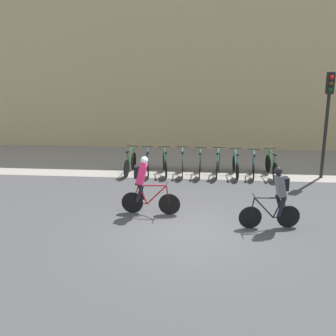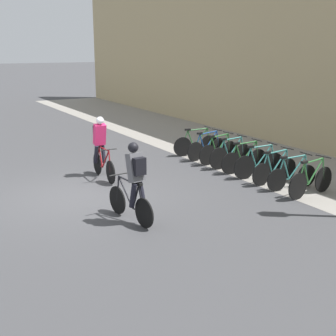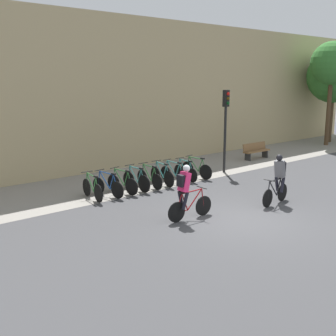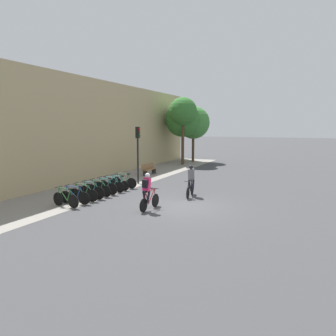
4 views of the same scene
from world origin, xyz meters
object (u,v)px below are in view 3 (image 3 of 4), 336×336
(parked_bike_2, at_px, (122,183))
(parked_bike_5, at_px, (162,175))
(parked_bike_4, at_px, (150,178))
(bench, at_px, (256,150))
(parked_bike_6, at_px, (174,174))
(parked_bike_8, at_px, (196,169))
(parked_bike_7, at_px, (186,172))
(parked_bike_3, at_px, (136,180))
(traffic_light_pole, at_px, (226,116))
(cyclist_grey, at_px, (279,177))
(parked_bike_0, at_px, (92,189))
(cyclist_pink, at_px, (186,191))
(parked_bike_1, at_px, (108,186))

(parked_bike_2, distance_m, parked_bike_5, 1.98)
(parked_bike_4, distance_m, bench, 8.44)
(parked_bike_6, xyz_separation_m, parked_bike_8, (1.32, 0.00, 0.01))
(parked_bike_6, distance_m, parked_bike_8, 1.32)
(parked_bike_5, xyz_separation_m, parked_bike_7, (1.32, -0.00, -0.03))
(parked_bike_3, height_order, parked_bike_4, parked_bike_3)
(traffic_light_pole, bearing_deg, parked_bike_6, 179.89)
(parked_bike_4, bearing_deg, parked_bike_5, 0.05)
(cyclist_grey, xyz_separation_m, traffic_light_pole, (2.33, 4.67, 1.71))
(parked_bike_3, height_order, parked_bike_5, parked_bike_3)
(cyclist_grey, bearing_deg, parked_bike_3, 120.94)
(parked_bike_2, height_order, parked_bike_8, parked_bike_8)
(parked_bike_3, relative_size, parked_bike_7, 1.04)
(parked_bike_0, height_order, traffic_light_pole, traffic_light_pole)
(parked_bike_8, bearing_deg, bench, 11.80)
(parked_bike_6, bearing_deg, parked_bike_3, 179.96)
(cyclist_pink, relative_size, traffic_light_pole, 0.46)
(parked_bike_0, xyz_separation_m, parked_bike_2, (1.33, 0.00, -0.00))
(cyclist_grey, relative_size, traffic_light_pole, 0.46)
(parked_bike_1, bearing_deg, parked_bike_8, 0.01)
(parked_bike_6, height_order, parked_bike_8, parked_bike_8)
(parked_bike_0, xyz_separation_m, parked_bike_6, (3.97, -0.00, -0.01))
(parked_bike_1, bearing_deg, parked_bike_7, 0.00)
(cyclist_pink, xyz_separation_m, parked_bike_2, (0.28, 3.93, -0.55))
(parked_bike_0, relative_size, parked_bike_3, 1.02)
(parked_bike_3, bearing_deg, parked_bike_5, -0.02)
(cyclist_grey, relative_size, parked_bike_2, 1.07)
(parked_bike_1, distance_m, parked_bike_3, 1.32)
(parked_bike_2, bearing_deg, parked_bike_1, -179.91)
(traffic_light_pole, bearing_deg, parked_bike_1, 179.95)
(cyclist_pink, bearing_deg, parked_bike_3, 76.48)
(cyclist_grey, distance_m, parked_bike_1, 6.26)
(cyclist_pink, distance_m, bench, 11.21)
(parked_bike_3, height_order, traffic_light_pole, traffic_light_pole)
(parked_bike_8, bearing_deg, cyclist_pink, -137.30)
(traffic_light_pole, bearing_deg, parked_bike_5, 179.89)
(parked_bike_7, bearing_deg, cyclist_grey, -88.09)
(parked_bike_0, height_order, parked_bike_7, parked_bike_0)
(parked_bike_2, xyz_separation_m, parked_bike_3, (0.66, 0.00, 0.01))
(parked_bike_4, bearing_deg, parked_bike_3, 179.91)
(parked_bike_0, distance_m, parked_bike_6, 3.97)
(parked_bike_1, bearing_deg, traffic_light_pole, -0.05)
(parked_bike_2, bearing_deg, traffic_light_pole, -0.07)
(parked_bike_1, bearing_deg, parked_bike_5, 0.03)
(parked_bike_5, bearing_deg, parked_bike_2, -179.99)
(parked_bike_4, height_order, parked_bike_5, parked_bike_5)
(parked_bike_8, bearing_deg, parked_bike_1, -179.99)
(parked_bike_5, relative_size, parked_bike_6, 1.02)
(parked_bike_5, distance_m, bench, 7.79)
(cyclist_pink, bearing_deg, parked_bike_5, 60.00)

